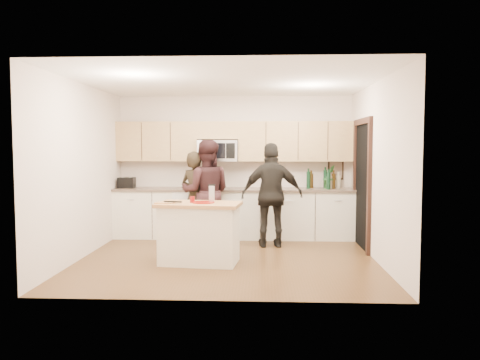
{
  "coord_description": "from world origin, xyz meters",
  "views": [
    {
      "loc": [
        0.52,
        -7.1,
        1.71
      ],
      "look_at": [
        0.18,
        0.35,
        1.19
      ],
      "focal_mm": 35.0,
      "sensor_mm": 36.0,
      "label": 1
    }
  ],
  "objects_px": {
    "toaster": "(127,183)",
    "woman_right": "(272,195)",
    "woman_left": "(195,198)",
    "woman_center": "(206,192)",
    "island": "(199,233)"
  },
  "relations": [
    {
      "from": "toaster",
      "to": "woman_right",
      "type": "xyz_separation_m",
      "value": [
        2.75,
        -0.78,
        -0.14
      ]
    },
    {
      "from": "woman_left",
      "to": "island",
      "type": "bearing_deg",
      "value": 128.88
    },
    {
      "from": "woman_left",
      "to": "woman_right",
      "type": "distance_m",
      "value": 1.38
    },
    {
      "from": "toaster",
      "to": "woman_center",
      "type": "bearing_deg",
      "value": -19.63
    },
    {
      "from": "toaster",
      "to": "woman_right",
      "type": "distance_m",
      "value": 2.86
    },
    {
      "from": "toaster",
      "to": "woman_left",
      "type": "distance_m",
      "value": 1.51
    },
    {
      "from": "woman_left",
      "to": "woman_center",
      "type": "bearing_deg",
      "value": -159.43
    },
    {
      "from": "island",
      "to": "toaster",
      "type": "relative_size",
      "value": 4.17
    },
    {
      "from": "woman_center",
      "to": "toaster",
      "type": "bearing_deg",
      "value": -21.43
    },
    {
      "from": "woman_right",
      "to": "island",
      "type": "bearing_deg",
      "value": 43.26
    },
    {
      "from": "woman_left",
      "to": "woman_center",
      "type": "xyz_separation_m",
      "value": [
        0.2,
        -0.03,
        0.1
      ]
    },
    {
      "from": "toaster",
      "to": "woman_center",
      "type": "xyz_separation_m",
      "value": [
        1.59,
        -0.57,
        -0.12
      ]
    },
    {
      "from": "toaster",
      "to": "woman_left",
      "type": "xyz_separation_m",
      "value": [
        1.4,
        -0.54,
        -0.22
      ]
    },
    {
      "from": "woman_left",
      "to": "woman_right",
      "type": "height_order",
      "value": "woman_right"
    },
    {
      "from": "woman_center",
      "to": "woman_left",
      "type": "bearing_deg",
      "value": -9.8
    }
  ]
}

